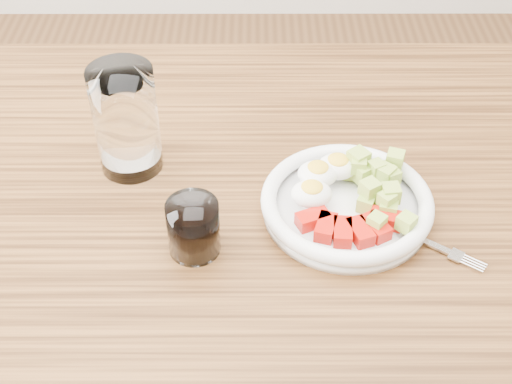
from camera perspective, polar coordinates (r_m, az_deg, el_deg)
dining_table at (r=1.05m, az=0.55°, el=-5.65°), size 1.50×0.90×0.77m
bowl at (r=0.97m, az=7.24°, el=-0.68°), size 0.23×0.23×0.06m
fork at (r=0.97m, az=11.80°, el=-3.17°), size 0.16×0.11×0.01m
water_glass at (r=1.02m, az=-10.36°, el=5.68°), size 0.09×0.09×0.16m
coffee_glass at (r=0.91m, az=-5.03°, el=-2.89°), size 0.07×0.07×0.08m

